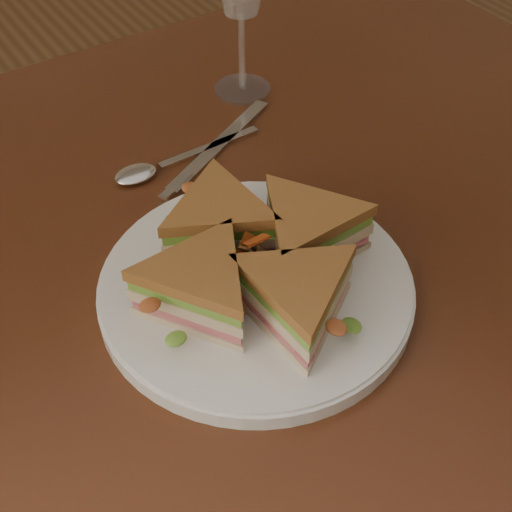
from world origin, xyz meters
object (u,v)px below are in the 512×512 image
object	(u,v)px
plate	(256,288)
knife	(213,151)
sandwich_wedges	(256,260)
spoon	(154,168)
table	(203,288)

from	to	relation	value
plate	knife	world-z (taller)	plate
plate	knife	size ratio (longest dim) A/B	1.47
sandwich_wedges	knife	bearing A→B (deg)	69.52
plate	sandwich_wedges	size ratio (longest dim) A/B	1.17
spoon	knife	size ratio (longest dim) A/B	0.93
sandwich_wedges	spoon	bearing A→B (deg)	88.40
table	plate	distance (m)	0.16
sandwich_wedges	spoon	distance (m)	0.22
plate	sandwich_wedges	world-z (taller)	sandwich_wedges
spoon	knife	bearing A→B (deg)	-6.05
table	sandwich_wedges	distance (m)	0.18
plate	knife	bearing A→B (deg)	69.52
table	knife	xyz separation A→B (m)	(0.07, 0.10, 0.10)
plate	knife	xyz separation A→B (m)	(0.08, 0.21, -0.01)
knife	spoon	bearing A→B (deg)	147.93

